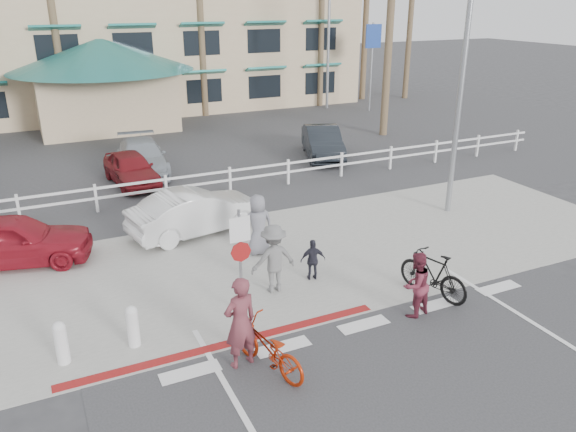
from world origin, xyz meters
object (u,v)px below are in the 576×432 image
car_red_compact (12,240)px  bike_red (268,348)px  sign_post (240,258)px  car_white_sedan (196,212)px  bike_black (433,274)px

car_red_compact → bike_red: bearing=-135.1°
sign_post → car_white_sedan: size_ratio=0.69×
bike_black → car_red_compact: (-9.22, 6.32, 0.12)m
car_white_sedan → car_red_compact: car_red_compact is taller
bike_black → car_red_compact: 11.18m
sign_post → bike_black: size_ratio=1.49×
car_red_compact → bike_black: bearing=-110.6°
sign_post → bike_black: 4.76m
bike_red → car_white_sedan: car_white_sedan is taller
sign_post → car_red_compact: 7.01m
bike_red → car_red_compact: bearing=-77.4°
sign_post → car_red_compact: bearing=132.3°
sign_post → car_white_sedan: bearing=84.8°
car_white_sedan → bike_red: bearing=162.9°
sign_post → car_red_compact: sign_post is taller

